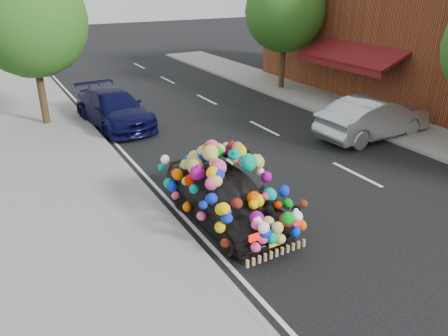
# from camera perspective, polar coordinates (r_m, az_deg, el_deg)

# --- Properties ---
(ground) EXTENTS (100.00, 100.00, 0.00)m
(ground) POSITION_cam_1_polar(r_m,az_deg,el_deg) (11.60, 4.18, -4.41)
(ground) COLOR black
(ground) RESTS_ON ground
(sidewalk) EXTENTS (4.00, 60.00, 0.12)m
(sidewalk) POSITION_cam_1_polar(r_m,az_deg,el_deg) (10.18, -16.91, -9.45)
(sidewalk) COLOR gray
(sidewalk) RESTS_ON ground
(kerb) EXTENTS (0.15, 60.00, 0.13)m
(kerb) POSITION_cam_1_polar(r_m,az_deg,el_deg) (10.61, -6.62, -6.97)
(kerb) COLOR gray
(kerb) RESTS_ON ground
(footpath_far) EXTENTS (3.00, 40.00, 0.12)m
(footpath_far) POSITION_cam_1_polar(r_m,az_deg,el_deg) (18.82, 20.52, 5.52)
(footpath_far) COLOR gray
(footpath_far) RESTS_ON ground
(lane_markings) EXTENTS (6.00, 50.00, 0.01)m
(lane_markings) POSITION_cam_1_polar(r_m,az_deg,el_deg) (13.72, 16.92, -0.78)
(lane_markings) COLOR silver
(lane_markings) RESTS_ON ground
(tree_near_sidewalk) EXTENTS (4.20, 4.20, 6.13)m
(tree_near_sidewalk) POSITION_cam_1_polar(r_m,az_deg,el_deg) (18.18, -24.06, 17.26)
(tree_near_sidewalk) COLOR #332114
(tree_near_sidewalk) RESTS_ON ground
(tree_far_b) EXTENTS (4.00, 4.00, 5.90)m
(tree_far_b) POSITION_cam_1_polar(r_m,az_deg,el_deg) (23.08, 7.95, 19.60)
(tree_far_b) COLOR #332114
(tree_far_b) RESTS_ON ground
(plush_art_car) EXTENTS (2.11, 4.24, 2.00)m
(plush_art_car) POSITION_cam_1_polar(r_m,az_deg,el_deg) (10.26, 0.12, -1.91)
(plush_art_car) COLOR black
(plush_art_car) RESTS_ON ground
(navy_sedan) EXTENTS (2.39, 4.95, 1.39)m
(navy_sedan) POSITION_cam_1_polar(r_m,az_deg,el_deg) (17.92, -14.20, 7.57)
(navy_sedan) COLOR black
(navy_sedan) RESTS_ON ground
(silver_hatchback) EXTENTS (4.59, 1.76, 1.49)m
(silver_hatchback) POSITION_cam_1_polar(r_m,az_deg,el_deg) (16.90, 18.96, 6.22)
(silver_hatchback) COLOR #A4A5AB
(silver_hatchback) RESTS_ON ground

